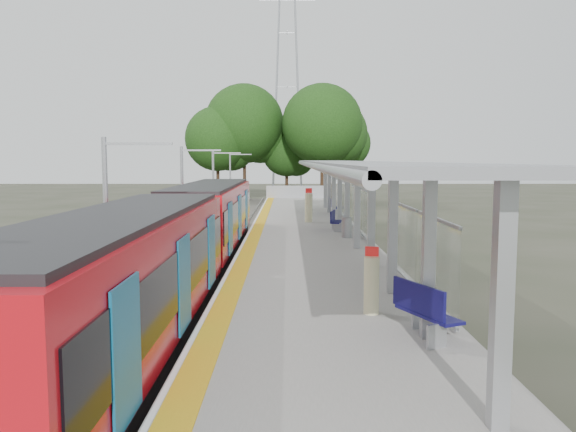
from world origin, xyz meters
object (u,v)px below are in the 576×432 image
(bench_mid, at_px, (335,220))
(info_pillar_far, at_px, (309,207))
(train, at_px, (182,239))
(bench_far, at_px, (334,206))
(info_pillar_near, at_px, (371,285))
(litter_bin, at_px, (347,227))
(bench_near, at_px, (424,309))

(bench_mid, relative_size, info_pillar_far, 0.79)
(train, height_order, bench_far, train)
(train, xyz_separation_m, info_pillar_near, (5.60, -5.47, -0.34))
(train, relative_size, info_pillar_near, 16.71)
(bench_mid, xyz_separation_m, bench_far, (0.72, 8.93, -0.02))
(train, xyz_separation_m, bench_mid, (6.07, 10.60, -0.50))
(bench_far, relative_size, info_pillar_far, 0.75)
(bench_mid, height_order, litter_bin, bench_mid)
(bench_mid, distance_m, bench_far, 8.96)
(bench_mid, xyz_separation_m, info_pillar_far, (-1.23, 4.01, 0.33))
(bench_near, distance_m, bench_mid, 17.93)
(bench_near, bearing_deg, info_pillar_near, 90.04)
(info_pillar_near, distance_m, litter_bin, 13.40)
(info_pillar_near, bearing_deg, bench_near, -50.67)
(info_pillar_far, bearing_deg, bench_mid, -93.71)
(train, xyz_separation_m, litter_bin, (6.41, 7.90, -0.56))
(train, bearing_deg, bench_far, 70.84)
(bench_near, distance_m, bench_far, 26.86)
(bench_mid, bearing_deg, info_pillar_near, -79.20)
(litter_bin, bearing_deg, info_pillar_far, 103.21)
(bench_mid, height_order, bench_far, bench_mid)
(train, xyz_separation_m, bench_far, (6.79, 19.54, -0.51))
(bench_far, bearing_deg, train, -112.09)
(bench_far, bearing_deg, bench_mid, -97.57)
(train, relative_size, litter_bin, 27.98)
(bench_mid, height_order, info_pillar_far, info_pillar_far)
(bench_near, height_order, info_pillar_far, info_pillar_far)
(bench_near, bearing_deg, train, 107.29)
(bench_near, bearing_deg, info_pillar_far, 70.17)
(info_pillar_near, height_order, litter_bin, info_pillar_near)
(litter_bin, bearing_deg, info_pillar_near, -93.43)
(train, distance_m, litter_bin, 10.19)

